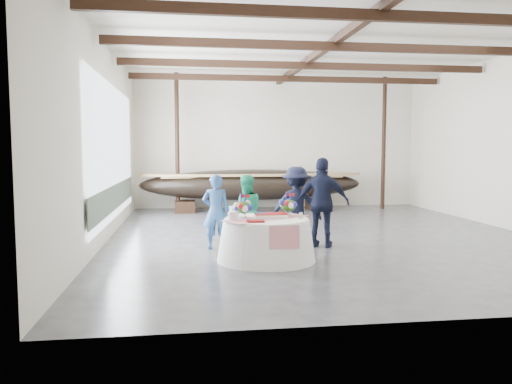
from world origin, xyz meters
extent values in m
cube|color=#3D3D42|center=(0.00, 0.00, 0.00)|extent=(10.00, 12.00, 0.01)
cube|color=silver|center=(0.00, 6.00, 2.25)|extent=(10.00, 0.02, 4.50)
cube|color=silver|center=(0.00, -6.00, 2.25)|extent=(10.00, 0.02, 4.50)
cube|color=silver|center=(-5.00, 0.00, 2.25)|extent=(0.02, 12.00, 4.50)
cube|color=white|center=(0.00, 0.00, 4.50)|extent=(10.00, 12.00, 0.01)
cube|color=black|center=(0.00, -3.50, 4.25)|extent=(9.80, 0.12, 0.18)
cube|color=black|center=(0.00, -1.00, 4.25)|extent=(9.80, 0.12, 0.18)
cube|color=black|center=(0.00, 1.50, 4.25)|extent=(9.80, 0.12, 0.18)
cube|color=black|center=(0.00, 4.00, 4.25)|extent=(9.80, 0.12, 0.18)
cube|color=black|center=(0.00, 0.00, 4.38)|extent=(0.15, 11.76, 0.15)
cylinder|color=black|center=(-3.50, 4.88, 2.25)|extent=(0.14, 0.14, 4.50)
cylinder|color=black|center=(3.50, 4.88, 2.25)|extent=(0.14, 0.14, 4.50)
cube|color=silver|center=(-4.95, 1.00, 2.00)|extent=(0.02, 7.00, 3.20)
cube|color=#596654|center=(-4.94, 1.00, 0.90)|extent=(0.02, 7.00, 0.60)
cube|color=black|center=(-3.27, 4.88, 0.19)|extent=(0.65, 0.83, 0.37)
cube|color=black|center=(1.18, 4.88, 0.19)|extent=(0.65, 0.83, 0.37)
ellipsoid|color=black|center=(-1.05, 4.88, 0.88)|extent=(7.42, 1.48, 1.02)
cube|color=#9E7A4C|center=(-1.05, 4.88, 1.16)|extent=(5.94, 0.97, 0.06)
cone|color=white|center=(-1.74, -2.48, 0.38)|extent=(1.84, 1.84, 0.76)
cylinder|color=white|center=(-1.74, -2.48, 0.77)|extent=(1.56, 1.56, 0.04)
cube|color=red|center=(-1.74, -2.48, 0.79)|extent=(1.73, 1.36, 0.01)
cube|color=white|center=(-1.65, -2.40, 0.82)|extent=(0.60, 0.40, 0.07)
cylinder|color=white|center=(-2.38, -2.63, 0.86)|extent=(0.18, 0.18, 0.15)
cylinder|color=white|center=(-2.31, -2.16, 0.89)|extent=(0.18, 0.18, 0.20)
cube|color=maroon|center=(-2.01, -2.90, 0.80)|extent=(0.30, 0.24, 0.03)
cone|color=silver|center=(-1.12, -2.60, 0.85)|extent=(0.09, 0.09, 0.12)
imported|color=#2A5088|center=(-2.61, -1.31, 0.78)|extent=(0.62, 0.46, 1.56)
imported|color=#21AF82|center=(-2.00, -1.26, 0.77)|extent=(0.77, 0.61, 1.54)
imported|color=black|center=(-0.85, -1.01, 0.85)|extent=(1.20, 0.84, 1.69)
imported|color=black|center=(-0.37, -1.40, 0.95)|extent=(1.20, 0.89, 1.89)
camera|label=1|loc=(-3.19, -11.52, 2.08)|focal=35.00mm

